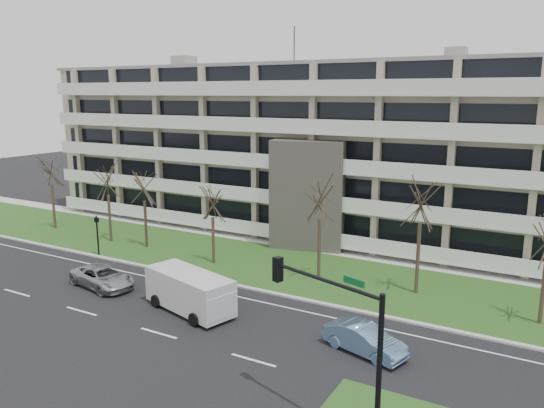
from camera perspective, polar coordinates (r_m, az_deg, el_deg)
The scene contains 17 objects.
ground at distance 30.09m, azimuth -12.09°, elevation -13.44°, with size 160.00×160.00×0.00m, color black.
grass_verge at distance 39.96m, azimuth 0.38°, elevation -6.65°, with size 90.00×10.00×0.06m, color #294E1A.
curb at distance 35.91m, azimuth -3.54°, elevation -8.81°, with size 90.00×0.35×0.12m, color #B2B2AD.
sidewalk at distance 44.62m, azimuth 3.83°, elevation -4.67°, with size 90.00×2.00×0.08m, color #B2B2AD.
lane_edge_line at distance 34.77m, azimuth -4.90°, elevation -9.64°, with size 90.00×0.12×0.01m, color white.
apartment_building at distance 49.29m, azimuth 7.40°, elevation 5.83°, with size 60.50×15.10×18.75m.
silver_pickup at distance 37.38m, azimuth -17.77°, elevation -7.49°, with size 2.32×5.04×1.40m, color #A2A4A9.
blue_sedan at distance 27.59m, azimuth 9.91°, elevation -14.14°, with size 1.51×4.34×1.43m, color #79A2D1.
white_van at distance 32.00m, azimuth -8.78°, elevation -9.00°, with size 6.41×3.74×2.34m.
traffic_signal at distance 20.19m, azimuth 7.30°, elevation -13.52°, with size 5.27×1.93×6.35m.
pedestrian_signal at distance 44.09m, azimuth -18.29°, elevation -2.71°, with size 0.32×0.25×3.26m.
tree_0 at distance 53.73m, azimuth -22.77°, elevation 3.77°, with size 3.86×3.86×7.72m.
tree_1 at distance 47.27m, azimuth -17.32°, elevation 2.81°, with size 3.68×3.68×7.36m.
tree_2 at distance 44.65m, azimuth -13.65°, elevation 2.29°, with size 3.57×3.57×7.14m.
tree_3 at distance 39.60m, azimuth -6.44°, elevation 0.52°, with size 3.21×3.21×6.42m.
tree_4 at distance 35.67m, azimuth 5.20°, elevation 0.99°, with size 3.87×3.87×7.75m.
tree_5 at distance 34.28m, azimuth 15.78°, elevation 0.86°, with size 4.14×4.14×8.28m.
Camera 1 is at (18.40, -20.11, 12.74)m, focal length 35.00 mm.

